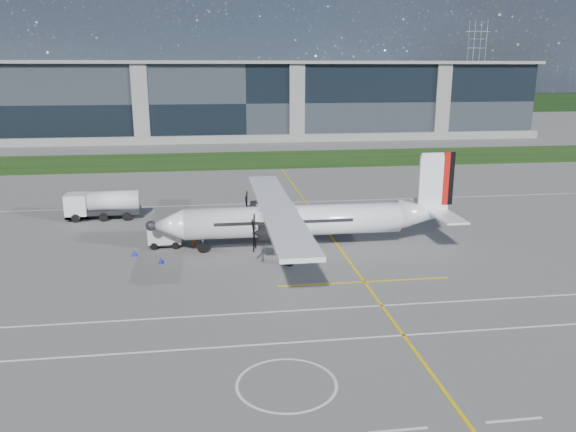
% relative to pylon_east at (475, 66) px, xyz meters
% --- Properties ---
extents(ground, '(400.00, 400.00, 0.00)m').
position_rel_pylon_east_xyz_m(ground, '(-85.00, -110.00, -15.00)').
color(ground, '#5F5D5A').
rests_on(ground, ground).
extents(grass_strip, '(400.00, 18.00, 0.04)m').
position_rel_pylon_east_xyz_m(grass_strip, '(-85.00, -102.00, -14.98)').
color(grass_strip, '#16390F').
rests_on(grass_strip, ground).
extents(terminal_building, '(120.00, 20.00, 15.00)m').
position_rel_pylon_east_xyz_m(terminal_building, '(-85.00, -70.00, -7.50)').
color(terminal_building, black).
rests_on(terminal_building, ground).
extents(tree_line, '(400.00, 6.00, 6.00)m').
position_rel_pylon_east_xyz_m(tree_line, '(-85.00, -10.00, -12.00)').
color(tree_line, black).
rests_on(tree_line, ground).
extents(pylon_east, '(9.00, 4.60, 30.00)m').
position_rel_pylon_east_xyz_m(pylon_east, '(0.00, 0.00, 0.00)').
color(pylon_east, gray).
rests_on(pylon_east, ground).
extents(yellow_taxiway_centerline, '(0.20, 70.00, 0.01)m').
position_rel_pylon_east_xyz_m(yellow_taxiway_centerline, '(-82.00, -140.00, -14.99)').
color(yellow_taxiway_centerline, yellow).
rests_on(yellow_taxiway_centerline, ground).
extents(white_lane_line, '(90.00, 0.15, 0.01)m').
position_rel_pylon_east_xyz_m(white_lane_line, '(-85.00, -164.00, -14.99)').
color(white_lane_line, white).
rests_on(white_lane_line, ground).
extents(turboprop_aircraft, '(24.54, 25.44, 7.63)m').
position_rel_pylon_east_xyz_m(turboprop_aircraft, '(-84.81, -148.11, -11.18)').
color(turboprop_aircraft, white).
rests_on(turboprop_aircraft, ground).
extents(fuel_tanker_truck, '(7.25, 2.36, 2.72)m').
position_rel_pylon_east_xyz_m(fuel_tanker_truck, '(-103.10, -136.32, -13.64)').
color(fuel_tanker_truck, silver).
rests_on(fuel_tanker_truck, ground).
extents(baggage_tug, '(2.82, 1.69, 1.69)m').
position_rel_pylon_east_xyz_m(baggage_tug, '(-96.05, -146.08, -14.15)').
color(baggage_tug, silver).
rests_on(baggage_tug, ground).
extents(ground_crew_person, '(0.64, 0.81, 1.82)m').
position_rel_pylon_east_xyz_m(ground_crew_person, '(-93.69, -146.17, -14.09)').
color(ground_crew_person, '#F25907').
rests_on(ground_crew_person, ground).
extents(safety_cone_stbdwing, '(0.36, 0.36, 0.50)m').
position_rel_pylon_east_xyz_m(safety_cone_stbdwing, '(-87.41, -134.89, -14.75)').
color(safety_cone_stbdwing, '#0D16DD').
rests_on(safety_cone_stbdwing, ground).
extents(safety_cone_nose_stbd, '(0.36, 0.36, 0.50)m').
position_rel_pylon_east_xyz_m(safety_cone_nose_stbd, '(-96.93, -146.53, -14.75)').
color(safety_cone_nose_stbd, '#0D16DD').
rests_on(safety_cone_nose_stbd, ground).
extents(safety_cone_nose_port, '(0.36, 0.36, 0.50)m').
position_rel_pylon_east_xyz_m(safety_cone_nose_port, '(-96.08, -150.23, -14.75)').
color(safety_cone_nose_port, '#0D16DD').
rests_on(safety_cone_nose_port, ground).
extents(safety_cone_fwd, '(0.36, 0.36, 0.50)m').
position_rel_pylon_east_xyz_m(safety_cone_fwd, '(-98.28, -148.18, -14.75)').
color(safety_cone_fwd, '#0D16DD').
rests_on(safety_cone_fwd, ground).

